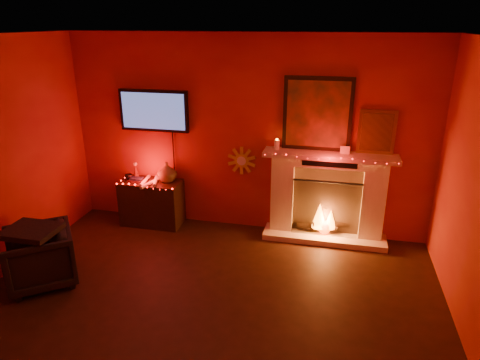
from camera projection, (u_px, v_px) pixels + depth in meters
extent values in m
plane|color=black|center=(189.00, 341.00, 4.02)|extent=(5.00, 5.00, 0.00)
plane|color=beige|center=(173.00, 40.00, 3.08)|extent=(5.00, 5.00, 0.00)
plane|color=maroon|center=(246.00, 136.00, 5.83)|extent=(5.00, 0.00, 5.00)
cube|color=beige|center=(324.00, 237.00, 5.87)|extent=(1.65, 0.40, 0.08)
cube|color=beige|center=(282.00, 196.00, 5.90)|extent=(0.30, 0.22, 0.95)
cube|color=beige|center=(373.00, 204.00, 5.65)|extent=(0.30, 0.22, 0.95)
cube|color=beige|center=(330.00, 162.00, 5.58)|extent=(1.50, 0.22, 0.14)
cube|color=beige|center=(330.00, 156.00, 5.49)|extent=(1.72, 0.34, 0.06)
cube|color=#87644E|center=(327.00, 198.00, 5.83)|extent=(0.90, 0.10, 0.95)
cube|color=black|center=(326.00, 209.00, 5.69)|extent=(0.90, 0.02, 0.78)
cylinder|color=black|center=(317.00, 228.00, 5.91)|extent=(0.55, 0.09, 0.09)
cylinder|color=black|center=(331.00, 225.00, 5.87)|extent=(0.51, 0.18, 0.08)
cone|color=orange|center=(319.00, 215.00, 5.84)|extent=(0.20, 0.20, 0.34)
cone|color=orange|center=(330.00, 219.00, 5.83)|extent=(0.16, 0.16, 0.26)
sphere|color=#FF3F07|center=(325.00, 227.00, 5.88)|extent=(0.18, 0.18, 0.18)
cube|color=black|center=(317.00, 114.00, 5.48)|extent=(0.88, 0.05, 0.95)
cube|color=#C4491A|center=(317.00, 114.00, 5.45)|extent=(0.78, 0.01, 0.85)
cube|color=gold|center=(377.00, 132.00, 5.39)|extent=(0.46, 0.04, 0.56)
cube|color=olive|center=(377.00, 132.00, 5.37)|extent=(0.38, 0.01, 0.48)
cylinder|color=white|center=(277.00, 145.00, 5.65)|extent=(0.07, 0.07, 0.12)
cube|color=silver|center=(345.00, 150.00, 5.45)|extent=(0.12, 0.01, 0.10)
cube|color=black|center=(154.00, 111.00, 5.96)|extent=(1.00, 0.06, 0.58)
cube|color=#4059A5|center=(153.00, 111.00, 5.93)|extent=(0.92, 0.01, 0.50)
cylinder|color=black|center=(174.00, 154.00, 6.14)|extent=(0.02, 0.02, 0.66)
cylinder|color=gold|center=(242.00, 161.00, 5.95)|extent=(0.20, 0.03, 0.20)
cylinder|color=silver|center=(241.00, 161.00, 5.93)|extent=(0.13, 0.01, 0.13)
cube|color=black|center=(152.00, 203.00, 6.25)|extent=(0.87, 0.43, 0.66)
imported|color=brown|center=(167.00, 172.00, 6.09)|extent=(0.28, 0.28, 0.29)
imported|color=black|center=(129.00, 177.00, 6.18)|extent=(0.11, 0.11, 0.09)
cylinder|color=silver|center=(145.00, 181.00, 6.09)|extent=(0.09, 0.38, 0.05)
cylinder|color=silver|center=(149.00, 184.00, 5.99)|extent=(0.13, 0.38, 0.05)
cylinder|color=silver|center=(156.00, 181.00, 6.09)|extent=(0.17, 0.38, 0.05)
cube|color=#52171B|center=(136.00, 181.00, 6.12)|extent=(0.20, 0.14, 0.03)
cube|color=#1E2D47|center=(137.00, 179.00, 6.12)|extent=(0.17, 0.12, 0.02)
imported|color=black|center=(40.00, 257.00, 4.81)|extent=(1.00, 1.00, 0.66)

